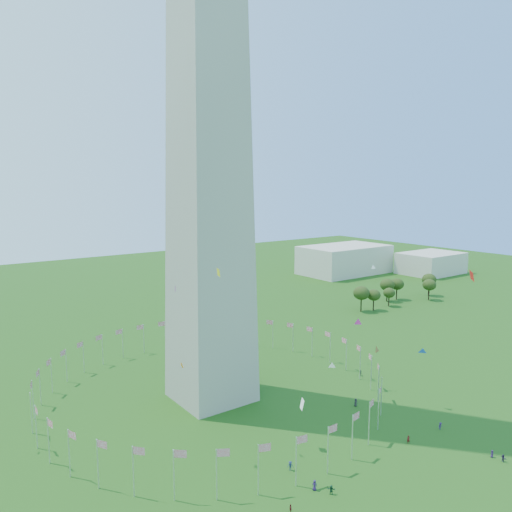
% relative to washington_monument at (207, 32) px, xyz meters
% --- Properties ---
extents(ground, '(600.00, 600.00, 0.00)m').
position_rel_washington_monument_xyz_m(ground, '(0.00, -50.00, -84.50)').
color(ground, '#184510').
rests_on(ground, ground).
extents(washington_monument, '(16.80, 16.80, 169.00)m').
position_rel_washington_monument_xyz_m(washington_monument, '(0.00, 0.00, 0.00)').
color(washington_monument, '#AEAA9B').
rests_on(washington_monument, ground).
extents(flag_ring, '(80.24, 80.24, 9.00)m').
position_rel_washington_monument_xyz_m(flag_ring, '(-0.00, 0.00, -80.00)').
color(flag_ring, silver).
rests_on(flag_ring, ground).
extents(gov_building_east_a, '(50.00, 30.00, 16.00)m').
position_rel_washington_monument_xyz_m(gov_building_east_a, '(150.00, 100.00, -76.50)').
color(gov_building_east_a, beige).
rests_on(gov_building_east_a, ground).
extents(gov_building_east_b, '(35.00, 25.00, 12.00)m').
position_rel_washington_monument_xyz_m(gov_building_east_b, '(190.00, 70.00, -78.50)').
color(gov_building_east_b, beige).
rests_on(gov_building_east_b, ground).
extents(crowd, '(92.45, 66.93, 1.99)m').
position_rel_washington_monument_xyz_m(crowd, '(10.39, -51.06, -83.65)').
color(crowd, '#5C1515').
rests_on(crowd, ground).
extents(kites_aloft, '(113.02, 68.65, 32.63)m').
position_rel_washington_monument_xyz_m(kites_aloft, '(12.57, -26.61, -65.92)').
color(kites_aloft, blue).
rests_on(kites_aloft, ground).
extents(tree_line_east, '(53.71, 15.62, 10.30)m').
position_rel_washington_monument_xyz_m(tree_line_east, '(115.13, 35.49, -79.71)').
color(tree_line_east, '#324918').
rests_on(tree_line_east, ground).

